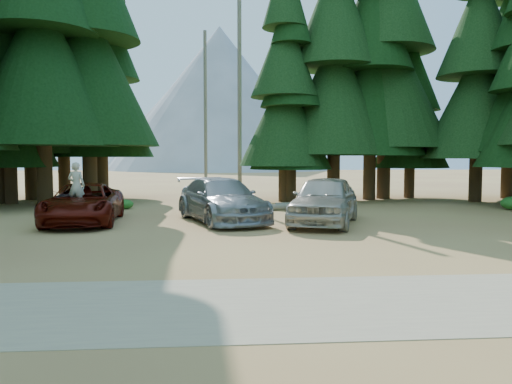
# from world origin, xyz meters

# --- Properties ---
(ground) EXTENTS (160.00, 160.00, 0.00)m
(ground) POSITION_xyz_m (0.00, 0.00, 0.00)
(ground) COLOR #A57246
(ground) RESTS_ON ground
(gravel_strip) EXTENTS (26.00, 3.50, 0.01)m
(gravel_strip) POSITION_xyz_m (0.00, -6.50, 0.01)
(gravel_strip) COLOR tan
(gravel_strip) RESTS_ON ground
(forest_belt_north) EXTENTS (36.00, 7.00, 22.00)m
(forest_belt_north) POSITION_xyz_m (0.00, 15.00, 0.00)
(forest_belt_north) COLOR black
(forest_belt_north) RESTS_ON ground
(snag_front) EXTENTS (0.24, 0.24, 12.00)m
(snag_front) POSITION_xyz_m (0.80, 14.50, 6.00)
(snag_front) COLOR gray
(snag_front) RESTS_ON ground
(snag_back) EXTENTS (0.20, 0.20, 10.00)m
(snag_back) POSITION_xyz_m (-1.20, 16.00, 5.00)
(snag_back) COLOR gray
(snag_back) RESTS_ON ground
(mountain_peak) EXTENTS (48.00, 50.00, 28.00)m
(mountain_peak) POSITION_xyz_m (-2.59, 88.23, 12.71)
(mountain_peak) COLOR gray
(mountain_peak) RESTS_ON ground
(red_pickup) EXTENTS (2.88, 5.49, 1.47)m
(red_pickup) POSITION_xyz_m (-5.40, 4.10, 0.74)
(red_pickup) COLOR #580F07
(red_pickup) RESTS_ON ground
(silver_minivan_center) EXTENTS (4.01, 6.08, 1.64)m
(silver_minivan_center) POSITION_xyz_m (-0.34, 4.29, 0.82)
(silver_minivan_center) COLOR #989B9F
(silver_minivan_center) RESTS_ON ground
(silver_minivan_right) EXTENTS (3.79, 5.61, 1.78)m
(silver_minivan_right) POSITION_xyz_m (3.39, 3.25, 0.89)
(silver_minivan_right) COLOR #BCB4A7
(silver_minivan_right) RESTS_ON ground
(frisbee_player) EXTENTS (0.68, 0.51, 1.69)m
(frisbee_player) POSITION_xyz_m (-5.52, 3.66, 1.43)
(frisbee_player) COLOR beige
(frisbee_player) RESTS_ON ground
(log_left) EXTENTS (3.81, 0.83, 0.27)m
(log_left) POSITION_xyz_m (-0.11, 8.90, 0.14)
(log_left) COLOR gray
(log_left) RESTS_ON ground
(log_mid) EXTENTS (3.36, 0.30, 0.28)m
(log_mid) POSITION_xyz_m (3.93, 8.91, 0.14)
(log_mid) COLOR gray
(log_mid) RESTS_ON ground
(log_right) EXTENTS (4.37, 0.78, 0.28)m
(log_right) POSITION_xyz_m (1.92, 8.00, 0.14)
(log_right) COLOR gray
(log_right) RESTS_ON ground
(shrub_far_left) EXTENTS (1.14, 1.14, 0.62)m
(shrub_far_left) POSITION_xyz_m (-6.51, 7.71, 0.31)
(shrub_far_left) COLOR #1F641E
(shrub_far_left) RESTS_ON ground
(shrub_left) EXTENTS (0.81, 0.81, 0.44)m
(shrub_left) POSITION_xyz_m (-4.86, 9.22, 0.22)
(shrub_left) COLOR #1F641E
(shrub_left) RESTS_ON ground
(shrub_center_left) EXTENTS (1.35, 1.35, 0.74)m
(shrub_center_left) POSITION_xyz_m (-0.26, 8.19, 0.37)
(shrub_center_left) COLOR #1F641E
(shrub_center_left) RESTS_ON ground
(shrub_center_right) EXTENTS (0.76, 0.76, 0.42)m
(shrub_center_right) POSITION_xyz_m (3.53, 7.31, 0.21)
(shrub_center_right) COLOR #1F641E
(shrub_center_right) RESTS_ON ground
(shrub_right) EXTENTS (0.92, 0.92, 0.51)m
(shrub_right) POSITION_xyz_m (3.26, 7.82, 0.25)
(shrub_right) COLOR #1F641E
(shrub_right) RESTS_ON ground
(shrub_far_right) EXTENTS (1.16, 1.16, 0.64)m
(shrub_far_right) POSITION_xyz_m (3.73, 8.19, 0.32)
(shrub_far_right) COLOR #1F641E
(shrub_far_right) RESTS_ON ground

